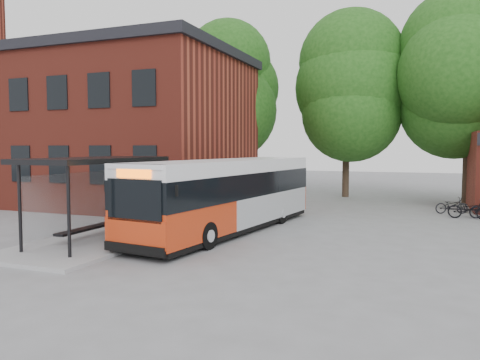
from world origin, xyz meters
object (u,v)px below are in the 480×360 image
at_px(bicycle_0, 451,205).
at_px(city_bus, 229,196).
at_px(bicycle_2, 469,209).
at_px(bus_shelter, 97,200).

bearing_deg(bicycle_0, city_bus, 115.39).
bearing_deg(bicycle_2, bicycle_0, 33.71).
bearing_deg(bus_shelter, bicycle_2, 40.42).
height_order(bus_shelter, bicycle_2, bus_shelter).
height_order(city_bus, bicycle_2, city_bus).
bearing_deg(bus_shelter, city_bus, 47.90).
height_order(bus_shelter, city_bus, bus_shelter).
xyz_separation_m(city_bus, bicycle_0, (8.21, 8.33, -0.97)).
relative_size(bicycle_0, bicycle_2, 0.87).
xyz_separation_m(bus_shelter, bicycle_2, (12.11, 10.32, -0.98)).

